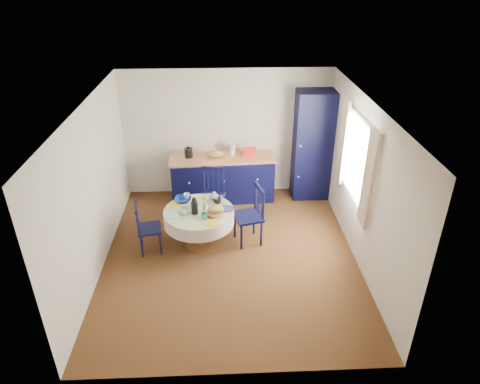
% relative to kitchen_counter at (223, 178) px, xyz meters
% --- Properties ---
extents(floor, '(4.50, 4.50, 0.00)m').
position_rel_kitchen_counter_xyz_m(floor, '(0.10, -1.90, -0.47)').
color(floor, black).
rests_on(floor, ground).
extents(ceiling, '(4.50, 4.50, 0.00)m').
position_rel_kitchen_counter_xyz_m(ceiling, '(0.10, -1.90, 2.03)').
color(ceiling, white).
rests_on(ceiling, wall_back).
extents(wall_back, '(4.00, 0.02, 2.50)m').
position_rel_kitchen_counter_xyz_m(wall_back, '(0.10, 0.35, 0.78)').
color(wall_back, beige).
rests_on(wall_back, floor).
extents(wall_left, '(0.02, 4.50, 2.50)m').
position_rel_kitchen_counter_xyz_m(wall_left, '(-1.90, -1.90, 0.78)').
color(wall_left, beige).
rests_on(wall_left, floor).
extents(wall_right, '(0.02, 4.50, 2.50)m').
position_rel_kitchen_counter_xyz_m(wall_right, '(2.10, -1.90, 0.78)').
color(wall_right, beige).
rests_on(wall_right, floor).
extents(window, '(0.10, 1.74, 1.45)m').
position_rel_kitchen_counter_xyz_m(window, '(2.05, -1.60, 1.06)').
color(window, white).
rests_on(window, wall_right).
extents(kitchen_counter, '(2.06, 0.76, 1.14)m').
position_rel_kitchen_counter_xyz_m(kitchen_counter, '(0.00, 0.00, 0.00)').
color(kitchen_counter, black).
rests_on(kitchen_counter, floor).
extents(pantry_cabinet, '(0.75, 0.55, 2.14)m').
position_rel_kitchen_counter_xyz_m(pantry_cabinet, '(1.76, 0.10, 0.60)').
color(pantry_cabinet, black).
rests_on(pantry_cabinet, floor).
extents(dining_table, '(1.13, 1.13, 0.96)m').
position_rel_kitchen_counter_xyz_m(dining_table, '(-0.38, -1.60, 0.10)').
color(dining_table, brown).
rests_on(dining_table, floor).
extents(chair_left, '(0.43, 0.45, 0.87)m').
position_rel_kitchen_counter_xyz_m(chair_left, '(-1.23, -1.68, -0.03)').
color(chair_left, black).
rests_on(chair_left, floor).
extents(chair_far, '(0.52, 0.50, 1.00)m').
position_rel_kitchen_counter_xyz_m(chair_far, '(-0.20, -0.77, 0.04)').
color(chair_far, black).
rests_on(chair_far, floor).
extents(chair_right, '(0.54, 0.55, 1.02)m').
position_rel_kitchen_counter_xyz_m(chair_right, '(0.45, -1.49, 0.05)').
color(chair_right, black).
rests_on(chair_right, floor).
extents(mug_a, '(0.13, 0.13, 0.10)m').
position_rel_kitchen_counter_xyz_m(mug_a, '(-0.62, -1.68, 0.27)').
color(mug_a, silver).
rests_on(mug_a, dining_table).
extents(mug_b, '(0.10, 0.10, 0.10)m').
position_rel_kitchen_counter_xyz_m(mug_b, '(-0.30, -1.85, 0.27)').
color(mug_b, '#23655A').
rests_on(mug_b, dining_table).
extents(mug_c, '(0.13, 0.13, 0.10)m').
position_rel_kitchen_counter_xyz_m(mug_c, '(-0.09, -1.37, 0.27)').
color(mug_c, black).
rests_on(mug_c, dining_table).
extents(mug_d, '(0.10, 0.10, 0.10)m').
position_rel_kitchen_counter_xyz_m(mug_d, '(-0.61, -1.20, 0.26)').
color(mug_d, silver).
rests_on(mug_d, dining_table).
extents(cobalt_bowl, '(0.28, 0.28, 0.07)m').
position_rel_kitchen_counter_xyz_m(cobalt_bowl, '(-0.66, -1.29, 0.25)').
color(cobalt_bowl, navy).
rests_on(cobalt_bowl, dining_table).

